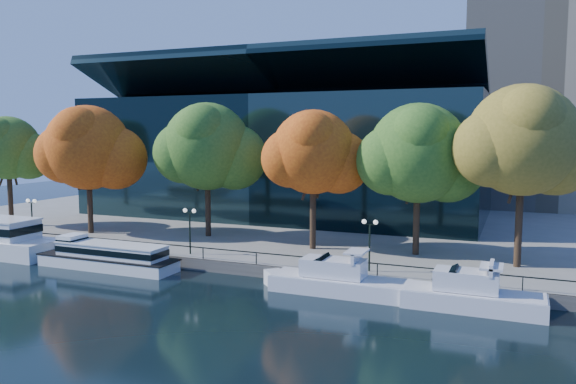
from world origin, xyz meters
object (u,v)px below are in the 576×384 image
at_px(tree_2, 208,148).
at_px(cruiser_far, 466,294).
at_px(cruiser_near, 334,279).
at_px(tree_0, 8,149).
at_px(tree_3, 315,154).
at_px(tree_4, 420,155).
at_px(lamp_1, 190,220).
at_px(lamp_0, 32,209).
at_px(tree_1, 89,149).
at_px(tour_boat, 104,255).
at_px(tree_5, 525,143).
at_px(lamp_2, 370,233).

bearing_deg(tree_2, cruiser_far, -23.97).
distance_m(cruiser_near, tree_0, 43.41).
distance_m(tree_0, tree_3, 36.62).
relative_size(cruiser_near, cruiser_far, 1.11).
height_order(tree_4, lamp_1, tree_4).
distance_m(lamp_0, lamp_1, 18.50).
bearing_deg(tree_3, tree_1, -176.73).
height_order(tour_boat, tree_4, tree_4).
bearing_deg(tree_2, tree_4, -1.92).
bearing_deg(lamp_0, lamp_1, 0.00).
bearing_deg(tree_5, lamp_0, -172.60).
bearing_deg(cruiser_far, tree_3, 145.13).
height_order(tree_2, tree_4, tree_2).
relative_size(tree_5, lamp_2, 3.58).
relative_size(lamp_0, lamp_1, 1.00).
bearing_deg(tour_boat, tree_0, 156.72).
distance_m(tree_0, tree_5, 54.13).
bearing_deg(cruiser_near, tree_3, 117.52).
xyz_separation_m(tree_1, lamp_0, (-3.21, -4.85, -5.90)).
height_order(cruiser_near, tree_5, tree_5).
distance_m(tour_boat, tree_3, 20.45).
bearing_deg(cruiser_near, tree_0, 168.30).
relative_size(cruiser_far, tree_1, 0.75).
distance_m(cruiser_far, lamp_1, 24.09).
height_order(tour_boat, cruiser_near, cruiser_near).
bearing_deg(tree_4, cruiser_far, -65.42).
bearing_deg(tree_0, tree_1, -1.80).
xyz_separation_m(cruiser_far, lamp_2, (-7.50, 3.69, 2.92)).
bearing_deg(tree_3, tour_boat, -147.13).
bearing_deg(lamp_1, cruiser_near, -13.30).
height_order(tree_1, tree_3, tree_1).
distance_m(tree_2, tree_3, 12.25).
bearing_deg(tree_2, lamp_1, -70.99).
distance_m(cruiser_near, lamp_0, 33.19).
xyz_separation_m(tree_2, tree_4, (21.36, -0.72, -0.35)).
bearing_deg(cruiser_far, lamp_2, 153.79).
xyz_separation_m(tree_4, tree_5, (8.26, -1.43, 1.18)).
height_order(tree_3, lamp_1, tree_3).
bearing_deg(lamp_0, tree_4, 11.17).
relative_size(tour_boat, tree_3, 1.11).
bearing_deg(lamp_0, tour_boat, -17.29).
relative_size(cruiser_near, lamp_0, 2.81).
height_order(tree_1, tree_2, tree_2).
height_order(cruiser_far, tree_4, tree_4).
relative_size(cruiser_far, lamp_0, 2.53).
xyz_separation_m(cruiser_far, tree_5, (3.22, 9.59, 9.82)).
bearing_deg(tree_3, cruiser_far, -34.87).
bearing_deg(lamp_2, tree_3, 137.29).
bearing_deg(tree_2, lamp_2, -23.05).
xyz_separation_m(tree_3, lamp_1, (-9.35, -6.26, -5.75)).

